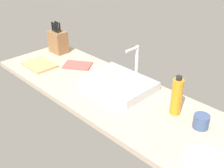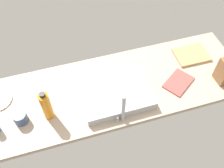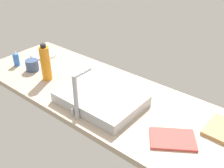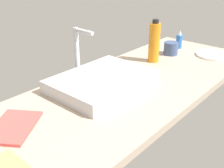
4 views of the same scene
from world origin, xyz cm
name	(u,v)px [view 1 (image 1 of 4)]	position (x,y,z in cm)	size (l,w,h in cm)	color
countertop_slab	(110,93)	(0.00, 0.00, 1.75)	(190.30, 61.21, 3.50)	tan
sink_basin	(118,83)	(0.05, 8.17, 6.51)	(45.76, 32.85, 6.01)	#B7BABF
faucet	(136,61)	(1.01, 24.38, 18.14)	(5.50, 12.26, 25.23)	#B7BABF
knife_block	(58,41)	(-78.73, 15.53, 13.26)	(14.74, 11.11, 26.22)	brown
cutting_board	(40,65)	(-66.37, -11.59, 4.40)	(24.85, 18.76, 1.80)	tan
water_bottle	(177,96)	(44.67, 9.58, 14.87)	(6.24, 6.24, 24.23)	orange
dinner_plate	(205,160)	(76.70, -12.92, 4.10)	(20.32, 20.32, 1.20)	white
dish_towel	(78,65)	(-45.50, 9.34, 4.10)	(20.99, 14.18, 1.20)	#CC4C47
coffee_mug	(201,121)	(62.14, 8.30, 7.32)	(8.68, 8.68, 7.65)	#384C75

